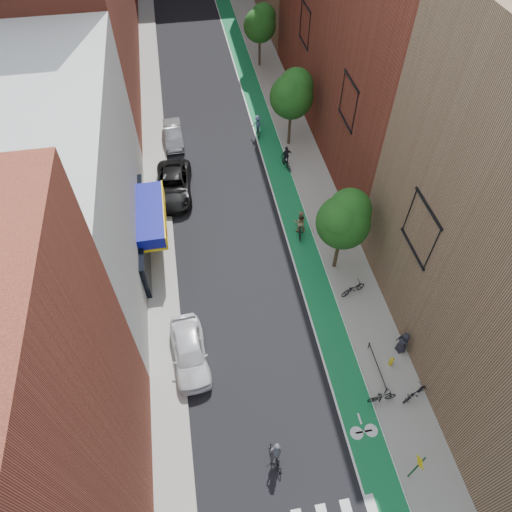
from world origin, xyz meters
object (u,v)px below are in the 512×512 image
cyclist_lead (276,455)px  fire_hydrant (391,361)px  parked_car_black (174,185)px  parked_car_white (190,352)px  cyclist_lane_near (300,225)px  cyclist_lane_mid (286,160)px  pedestrian (403,342)px  parked_car_silver (173,135)px  cyclist_lane_far (258,127)px

cyclist_lead → fire_hydrant: (7.60, 3.93, -0.20)m
parked_car_black → fire_hydrant: (11.31, -17.05, -0.30)m
parked_car_white → fire_hydrant: (11.31, -2.45, -0.31)m
parked_car_black → cyclist_lead: bearing=-75.8°
parked_car_black → cyclist_lane_near: 10.48m
cyclist_lead → cyclist_lane_mid: bearing=-113.4°
cyclist_lane_near → fire_hydrant: size_ratio=3.18×
cyclist_lane_near → pedestrian: bearing=118.8°
parked_car_silver → cyclist_lead: size_ratio=2.10×
parked_car_black → cyclist_lead: (3.71, -20.98, -0.09)m
cyclist_lane_mid → cyclist_lane_far: size_ratio=1.05×
parked_car_white → pedestrian: (12.20, -1.66, 0.18)m
cyclist_lead → cyclist_lane_mid: cyclist_lead is taller
cyclist_lane_mid → cyclist_lead: bearing=62.6°
cyclist_lead → cyclist_lane_far: (4.09, 27.37, 0.14)m
parked_car_black → cyclist_lane_far: size_ratio=3.03×
cyclist_lane_near → cyclist_lane_mid: (0.72, 7.56, -0.14)m
cyclist_lane_near → pedestrian: size_ratio=1.26×
cyclist_lead → cyclist_lane_near: 15.73m
parked_car_silver → cyclist_lane_mid: bearing=-32.0°
cyclist_lane_far → pedestrian: cyclist_lane_far is taller
pedestrian → fire_hydrant: pedestrian is taller
cyclist_lane_mid → pedestrian: bearing=85.8°
cyclist_lane_mid → parked_car_white: bearing=46.6°
parked_car_white → parked_car_black: (0.00, 14.60, -0.02)m
parked_car_silver → cyclist_lane_far: size_ratio=2.26×
cyclist_lane_far → fire_hydrant: (3.51, -23.44, -0.34)m
parked_car_white → pedestrian: size_ratio=2.83×
cyclist_lane_near → cyclist_lead: bearing=81.3°
cyclist_lead → parked_car_white: bearing=-69.2°
parked_car_silver → cyclist_lane_near: cyclist_lane_near is taller
parked_car_white → cyclist_lead: 7.38m
parked_car_silver → fire_hydrant: size_ratio=6.38×
parked_car_black → fire_hydrant: 20.46m
parked_car_black → cyclist_lead: cyclist_lead is taller
cyclist_lead → cyclist_lane_far: size_ratio=1.07×
parked_car_black → cyclist_lane_far: 10.09m
cyclist_lane_mid → pedestrian: cyclist_lane_mid is taller
cyclist_lane_near → fire_hydrant: 11.37m
pedestrian → cyclist_lane_far: bearing=175.2°
cyclist_lane_far → pedestrian: (4.40, -22.65, 0.15)m
cyclist_lead → parked_car_black: bearing=-89.4°
parked_car_black → pedestrian: 20.32m
parked_car_silver → pedestrian: bearing=-64.4°
fire_hydrant → parked_car_black: bearing=123.6°
cyclist_lane_mid → fire_hydrant: cyclist_lane_mid is taller
parked_car_black → cyclist_lane_far: bearing=43.5°
parked_car_silver → cyclist_lead: bearing=-84.7°
parked_car_black → cyclist_lane_mid: cyclist_lane_mid is taller
parked_car_silver → pedestrian: (11.84, -23.03, 0.29)m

